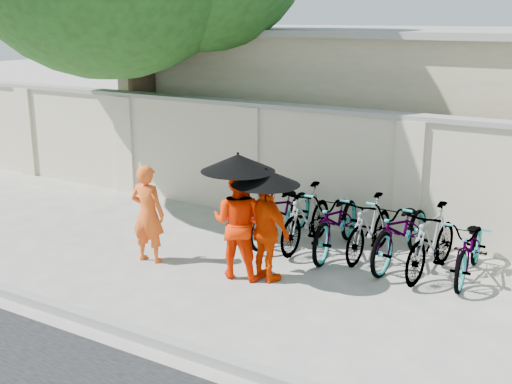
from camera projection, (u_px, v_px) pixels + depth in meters
The scene contains 16 objects.
ground at pixel (195, 280), 8.97m from camera, with size 80.00×80.00×0.00m, color #B5AF9E.
kerb at pixel (109, 325), 7.56m from camera, with size 40.00×0.16×0.12m, color gray.
compound_wall at pixel (354, 173), 10.85m from camera, with size 20.00×0.30×2.00m, color beige.
building_behind at pixel (471, 114), 13.33m from camera, with size 14.00×6.00×3.20m, color #BEB18E.
monk_left at pixel (148, 214), 9.51m from camera, with size 0.54×0.36×1.49m, color #FE5C1A.
monk_center at pixel (238, 223), 8.94m from camera, with size 0.77×0.60×1.59m, color #FF2B00.
parasol_center at pixel (238, 163), 8.61m from camera, with size 1.01×1.01×0.89m.
monk_right at pixel (267, 231), 8.80m from camera, with size 0.86×0.36×1.46m, color #EF3500.
parasol_right at pixel (266, 177), 8.51m from camera, with size 0.93×0.93×0.79m.
bike_0 at pixel (282, 210), 10.48m from camera, with size 0.68×1.94×1.02m, color gray.
bike_1 at pixel (306, 217), 10.12m from camera, with size 0.48×1.69×1.02m, color gray.
bike_2 at pixel (337, 221), 9.92m from camera, with size 0.69×1.97×1.03m, color gray.
bike_3 at pixel (370, 227), 9.73m from camera, with size 0.45×1.60×0.96m, color gray.
bike_4 at pixel (402, 231), 9.46m from camera, with size 0.69×1.97×1.03m, color gray.
bike_5 at pixel (432, 241), 9.04m from camera, with size 0.48×1.70×1.02m, color gray.
bike_6 at pixel (471, 248), 8.94m from camera, with size 0.61×1.74×0.91m, color gray.
Camera 1 is at (5.03, -6.69, 3.58)m, focal length 45.00 mm.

